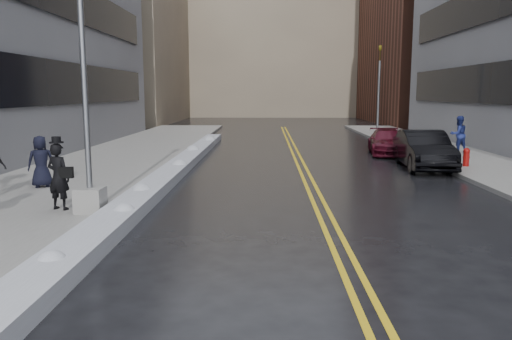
# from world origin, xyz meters

# --- Properties ---
(ground) EXTENTS (160.00, 160.00, 0.00)m
(ground) POSITION_xyz_m (0.00, 0.00, 0.00)
(ground) COLOR black
(ground) RESTS_ON ground
(sidewalk_west) EXTENTS (5.50, 50.00, 0.15)m
(sidewalk_west) POSITION_xyz_m (-5.75, 10.00, 0.07)
(sidewalk_west) COLOR gray
(sidewalk_west) RESTS_ON ground
(sidewalk_east) EXTENTS (4.00, 50.00, 0.15)m
(sidewalk_east) POSITION_xyz_m (10.00, 10.00, 0.07)
(sidewalk_east) COLOR gray
(sidewalk_east) RESTS_ON ground
(lane_line_left) EXTENTS (0.12, 50.00, 0.01)m
(lane_line_left) POSITION_xyz_m (2.35, 10.00, 0.00)
(lane_line_left) COLOR gold
(lane_line_left) RESTS_ON ground
(lane_line_right) EXTENTS (0.12, 50.00, 0.01)m
(lane_line_right) POSITION_xyz_m (2.65, 10.00, 0.00)
(lane_line_right) COLOR gold
(lane_line_right) RESTS_ON ground
(snow_ridge) EXTENTS (0.90, 30.00, 0.34)m
(snow_ridge) POSITION_xyz_m (-2.45, 8.00, 0.17)
(snow_ridge) COLOR silver
(snow_ridge) RESTS_ON ground
(building_west_far) EXTENTS (14.00, 22.00, 18.00)m
(building_west_far) POSITION_xyz_m (-15.50, 44.00, 9.00)
(building_west_far) COLOR gray
(building_west_far) RESTS_ON ground
(building_far) EXTENTS (36.00, 16.00, 22.00)m
(building_far) POSITION_xyz_m (2.00, 60.00, 11.00)
(building_far) COLOR gray
(building_far) RESTS_ON ground
(lamppost) EXTENTS (0.65, 0.65, 7.62)m
(lamppost) POSITION_xyz_m (-3.30, 2.00, 2.53)
(lamppost) COLOR gray
(lamppost) RESTS_ON sidewalk_west
(fire_hydrant) EXTENTS (0.26, 0.26, 0.73)m
(fire_hydrant) POSITION_xyz_m (9.00, 10.00, 0.55)
(fire_hydrant) COLOR maroon
(fire_hydrant) RESTS_ON sidewalk_east
(traffic_signal) EXTENTS (0.16, 0.20, 6.00)m
(traffic_signal) POSITION_xyz_m (8.50, 24.00, 3.40)
(traffic_signal) COLOR gray
(traffic_signal) RESTS_ON sidewalk_east
(pedestrian_fedora) EXTENTS (0.70, 0.56, 1.68)m
(pedestrian_fedora) POSITION_xyz_m (-4.15, 2.21, 0.99)
(pedestrian_fedora) COLOR black
(pedestrian_fedora) RESTS_ON sidewalk_west
(pedestrian_c) EXTENTS (0.93, 0.81, 1.60)m
(pedestrian_c) POSITION_xyz_m (-5.94, 5.19, 0.95)
(pedestrian_c) COLOR black
(pedestrian_c) RESTS_ON sidewalk_west
(pedestrian_east) EXTENTS (1.01, 0.87, 1.79)m
(pedestrian_east) POSITION_xyz_m (10.37, 14.56, 1.05)
(pedestrian_east) COLOR navy
(pedestrian_east) RESTS_ON sidewalk_east
(car_black) EXTENTS (1.94, 4.79, 1.55)m
(car_black) POSITION_xyz_m (7.38, 10.26, 0.77)
(car_black) COLOR black
(car_black) RESTS_ON ground
(car_maroon) EXTENTS (2.28, 4.45, 1.24)m
(car_maroon) POSITION_xyz_m (7.06, 15.04, 0.62)
(car_maroon) COLOR #460B19
(car_maroon) RESTS_ON ground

